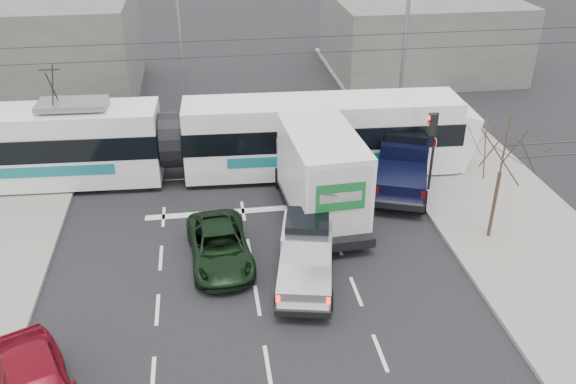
{
  "coord_description": "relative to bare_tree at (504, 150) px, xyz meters",
  "views": [
    {
      "loc": [
        -3.02,
        -16.18,
        12.97
      ],
      "look_at": [
        -0.06,
        4.12,
        1.8
      ],
      "focal_mm": 38.0,
      "sensor_mm": 36.0,
      "label": 1
    }
  ],
  "objects": [
    {
      "name": "green_car",
      "position": [
        -10.41,
        -0.0,
        -3.15
      ],
      "size": [
        2.49,
        4.78,
        1.29
      ],
      "primitive_type": "imported",
      "rotation": [
        0.0,
        0.0,
        0.08
      ],
      "color": "black",
      "rests_on": "ground"
    },
    {
      "name": "rails",
      "position": [
        -7.6,
        7.5,
        -3.78
      ],
      "size": [
        60.0,
        1.6,
        0.03
      ],
      "primitive_type": "cube",
      "color": "#33302D",
      "rests_on": "ground"
    },
    {
      "name": "ground",
      "position": [
        -7.6,
        -2.5,
        -3.79
      ],
      "size": [
        120.0,
        120.0,
        0.0
      ],
      "primitive_type": "plane",
      "color": "black",
      "rests_on": "ground"
    },
    {
      "name": "tram",
      "position": [
        -12.2,
        6.94,
        -1.9
      ],
      "size": [
        26.23,
        3.8,
        5.34
      ],
      "rotation": [
        0.0,
        0.0,
        -0.04
      ],
      "color": "white",
      "rests_on": "ground"
    },
    {
      "name": "sidewalk_right",
      "position": [
        1.4,
        -2.5,
        -3.72
      ],
      "size": [
        6.0,
        60.0,
        0.15
      ],
      "primitive_type": "cube",
      "color": "gray",
      "rests_on": "ground"
    },
    {
      "name": "traffic_signal",
      "position": [
        -1.13,
        4.0,
        -1.05
      ],
      "size": [
        0.44,
        0.44,
        3.6
      ],
      "color": "black",
      "rests_on": "ground"
    },
    {
      "name": "street_lamp_far",
      "position": [
        -11.79,
        13.5,
        1.32
      ],
      "size": [
        2.38,
        0.25,
        9.0
      ],
      "color": "slate",
      "rests_on": "ground"
    },
    {
      "name": "box_truck",
      "position": [
        -6.23,
        3.02,
        -1.92
      ],
      "size": [
        3.06,
        7.73,
        3.79
      ],
      "rotation": [
        0.0,
        0.0,
        0.06
      ],
      "color": "black",
      "rests_on": "ground"
    },
    {
      "name": "navy_pickup",
      "position": [
        -1.97,
        4.85,
        -2.6
      ],
      "size": [
        3.97,
        6.11,
        2.42
      ],
      "rotation": [
        0.0,
        0.0,
        -0.36
      ],
      "color": "black",
      "rests_on": "ground"
    },
    {
      "name": "building_right",
      "position": [
        4.4,
        21.5,
        -1.29
      ],
      "size": [
        12.0,
        10.0,
        5.0
      ],
      "primitive_type": "cube",
      "color": "slate",
      "rests_on": "ground"
    },
    {
      "name": "bare_tree",
      "position": [
        0.0,
        0.0,
        0.0
      ],
      "size": [
        2.4,
        2.4,
        5.0
      ],
      "color": "#47382B",
      "rests_on": "ground"
    },
    {
      "name": "silver_pickup",
      "position": [
        -7.41,
        -1.17,
        -2.85
      ],
      "size": [
        2.82,
        5.48,
        1.9
      ],
      "rotation": [
        0.0,
        0.0,
        -0.21
      ],
      "color": "black",
      "rests_on": "ground"
    },
    {
      "name": "building_left",
      "position": [
        -21.6,
        19.5,
        -0.79
      ],
      "size": [
        14.0,
        10.0,
        6.0
      ],
      "primitive_type": "cube",
      "color": "slate",
      "rests_on": "ground"
    },
    {
      "name": "street_lamp_near",
      "position": [
        -0.29,
        11.5,
        1.32
      ],
      "size": [
        2.38,
        0.25,
        9.0
      ],
      "color": "slate",
      "rests_on": "ground"
    },
    {
      "name": "catenary",
      "position": [
        -7.6,
        7.5,
        0.09
      ],
      "size": [
        60.0,
        0.2,
        7.0
      ],
      "color": "black",
      "rests_on": "ground"
    }
  ]
}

